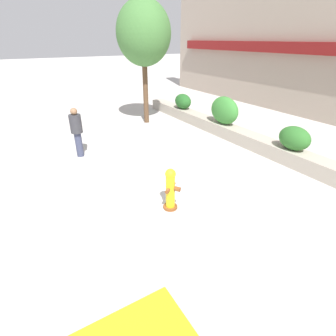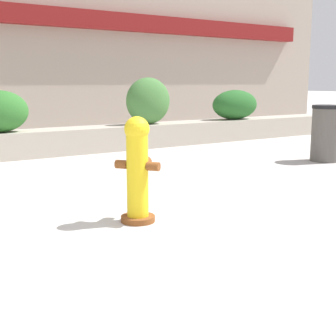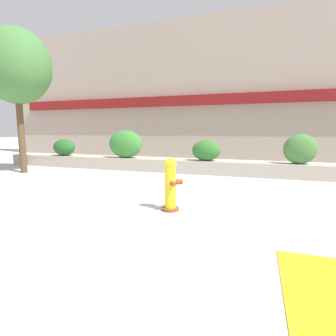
{
  "view_description": "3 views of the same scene",
  "coord_description": "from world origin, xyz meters",
  "views": [
    {
      "loc": [
        5.01,
        -1.64,
        3.79
      ],
      "look_at": [
        -0.15,
        1.44,
        0.81
      ],
      "focal_mm": 28.0,
      "sensor_mm": 36.0,
      "label": 1
    },
    {
      "loc": [
        -1.87,
        -2.88,
        1.41
      ],
      "look_at": [
        0.84,
        1.29,
        0.5
      ],
      "focal_mm": 50.0,
      "sensor_mm": 36.0,
      "label": 2
    },
    {
      "loc": [
        2.03,
        -3.74,
        1.61
      ],
      "look_at": [
        0.08,
        1.98,
        0.75
      ],
      "focal_mm": 28.0,
      "sensor_mm": 36.0,
      "label": 3
    }
  ],
  "objects": [
    {
      "name": "hedge_bush_4",
      "position": [
        5.9,
        6.0,
        0.86
      ],
      "size": [
        1.32,
        0.7,
        0.72
      ],
      "primitive_type": "ellipsoid",
      "color": "#235B23",
      "rests_on": "planter_wall_low"
    },
    {
      "name": "trash_bin",
      "position": [
        5.1,
        2.6,
        0.51
      ],
      "size": [
        0.55,
        0.55,
        1.01
      ],
      "color": "#56514C",
      "rests_on": "ground"
    },
    {
      "name": "fire_hydrant",
      "position": [
        0.41,
        1.18,
        0.55
      ],
      "size": [
        0.49,
        0.49,
        1.08
      ],
      "color": "brown",
      "rests_on": "ground"
    },
    {
      "name": "ground_plane",
      "position": [
        0.0,
        0.0,
        0.0
      ],
      "size": [
        120.0,
        120.0,
        0.0
      ],
      "primitive_type": "plane",
      "color": "#BCB7B2"
    },
    {
      "name": "hedge_bush_3",
      "position": [
        3.4,
        6.0,
        1.01
      ],
      "size": [
        1.06,
        0.58,
        1.01
      ],
      "primitive_type": "ellipsoid",
      "color": "#427538",
      "rests_on": "planter_wall_low"
    }
  ]
}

